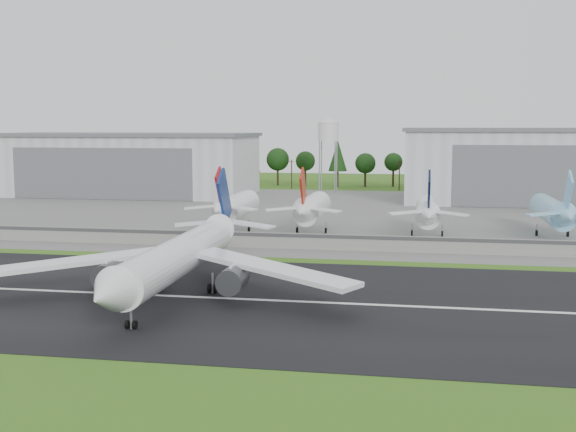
% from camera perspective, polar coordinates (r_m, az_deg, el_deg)
% --- Properties ---
extents(ground, '(600.00, 600.00, 0.00)m').
position_cam_1_polar(ground, '(100.60, -6.92, -7.84)').
color(ground, '#2F5D16').
rests_on(ground, ground).
extents(runway, '(320.00, 60.00, 0.10)m').
position_cam_1_polar(runway, '(109.88, -5.39, -6.50)').
color(runway, black).
rests_on(runway, ground).
extents(runway_centerline, '(220.00, 1.00, 0.02)m').
position_cam_1_polar(runway_centerline, '(109.87, -5.39, -6.47)').
color(runway_centerline, white).
rests_on(runway_centerline, runway).
extents(apron, '(320.00, 150.00, 0.10)m').
position_cam_1_polar(apron, '(216.33, 2.40, 0.27)').
color(apron, slate).
rests_on(apron, ground).
extents(blast_fence, '(240.00, 0.61, 3.50)m').
position_cam_1_polar(blast_fence, '(152.52, -0.88, -1.95)').
color(blast_fence, gray).
rests_on(blast_fence, ground).
extents(hangar_west, '(97.00, 44.00, 23.20)m').
position_cam_1_polar(hangar_west, '(280.14, -12.78, 4.05)').
color(hangar_west, silver).
rests_on(hangar_west, ground).
extents(hangar_east, '(102.00, 47.00, 25.20)m').
position_cam_1_polar(hangar_east, '(262.21, 20.31, 3.80)').
color(hangar_east, silver).
rests_on(hangar_east, ground).
extents(water_tower, '(8.40, 8.40, 29.40)m').
position_cam_1_polar(water_tower, '(279.89, 3.21, 6.86)').
color(water_tower, '#99999E').
rests_on(water_tower, ground).
extents(utility_poles, '(230.00, 3.00, 12.00)m').
position_cam_1_polar(utility_poles, '(295.39, 4.49, 2.09)').
color(utility_poles, black).
rests_on(utility_poles, ground).
extents(treeline, '(320.00, 16.00, 22.00)m').
position_cam_1_polar(treeline, '(310.27, 4.77, 2.33)').
color(treeline, black).
rests_on(treeline, ground).
extents(main_airliner, '(57.28, 59.07, 18.17)m').
position_cam_1_polar(main_airliner, '(110.35, -8.76, -3.92)').
color(main_airliner, white).
rests_on(main_airliner, runway).
extents(parked_jet_red_a, '(7.36, 31.29, 16.87)m').
position_cam_1_polar(parked_jet_red_a, '(176.07, -4.33, 0.75)').
color(parked_jet_red_a, white).
rests_on(parked_jet_red_a, ground).
extents(parked_jet_red_b, '(7.36, 31.29, 16.84)m').
position_cam_1_polar(parked_jet_red_b, '(172.34, 1.80, 0.62)').
color(parked_jet_red_b, white).
rests_on(parked_jet_red_b, ground).
extents(parked_jet_navy, '(7.36, 31.29, 16.61)m').
position_cam_1_polar(parked_jet_navy, '(170.57, 10.97, 0.35)').
color(parked_jet_navy, white).
rests_on(parked_jet_navy, ground).
extents(parked_jet_skyblue, '(7.36, 37.29, 16.68)m').
position_cam_1_polar(parked_jet_skyblue, '(178.37, 20.29, 0.33)').
color(parked_jet_skyblue, '#8CCEF3').
rests_on(parked_jet_skyblue, ground).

